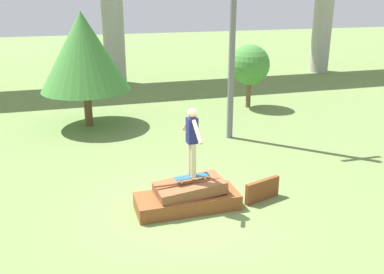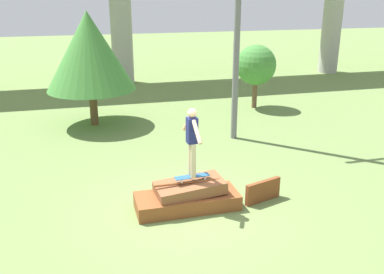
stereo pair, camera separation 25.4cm
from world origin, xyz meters
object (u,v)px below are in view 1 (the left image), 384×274
Objects in this scene: skater at (192,138)px; utility_pole at (233,10)px; tree_behind_right at (250,65)px; tree_behind_left at (83,52)px; skateboard at (192,177)px.

utility_pole reaches higher than skater.
skater is at bearing -121.20° from tree_behind_right.
tree_behind_right is (6.60, 0.77, -0.90)m from tree_behind_left.
skater is 9.01m from tree_behind_right.
skater is 0.39× the size of tree_behind_left.
utility_pole is (2.53, 4.27, 3.40)m from skateboard.
tree_behind_right reaches higher than skateboard.
skater is at bearing -170.54° from skateboard.
tree_behind_left reaches higher than skateboard.
tree_behind_left is 6.71m from tree_behind_right.
tree_behind_right is at bearing 6.65° from tree_behind_left.
utility_pole reaches higher than tree_behind_right.
tree_behind_right reaches higher than skater.
utility_pole is 1.98× the size of tree_behind_left.
skater is 5.55m from utility_pole.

